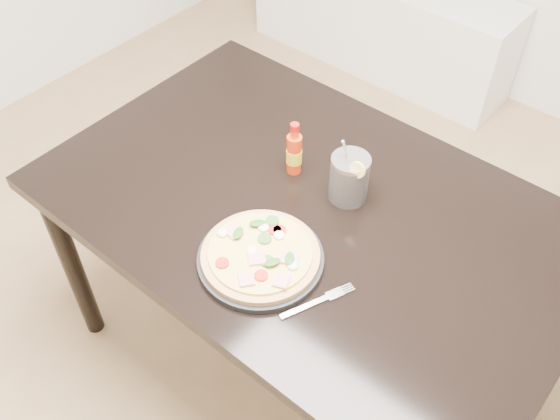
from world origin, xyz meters
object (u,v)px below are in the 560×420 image
Objects in this scene: hot_sauce_bottle at (294,153)px; cola_cup at (349,179)px; dining_table at (308,226)px; plate at (261,259)px; media_console at (380,21)px; pizza at (261,254)px; fork at (320,301)px.

hot_sauce_bottle is 0.17m from cola_cup.
hot_sauce_bottle is at bearing 146.44° from dining_table.
media_console is at bearing 114.07° from plate.
hot_sauce_bottle is (-0.14, 0.30, 0.04)m from pizza.
plate is 0.33m from hot_sauce_bottle.
dining_table is 8.62× the size of hot_sauce_bottle.
fork reaches higher than dining_table.
dining_table is at bearing -63.80° from media_console.
pizza is 0.31m from cola_cup.
media_console is (-0.83, 1.87, -0.53)m from pizza.
plate is 1.07× the size of pizza.
fork is (0.18, -0.00, -0.02)m from pizza.
dining_table reaches higher than media_console.
fork is at bearing -64.66° from cola_cup.
media_console is at bearing 141.51° from fork.
dining_table is at bearing -33.56° from hot_sauce_bottle.
plate is 2.11m from media_console.
plate is at bearing -96.64° from pizza.
hot_sauce_bottle is at bearing 115.10° from pizza.
plate is at bearing -157.50° from fork.
pizza is (0.00, 0.00, 0.02)m from plate.
fork is 2.19m from media_console.
pizza reaches higher than plate.
fork is at bearing -0.54° from plate.
pizza is 0.20× the size of media_console.
pizza is (0.02, -0.22, 0.11)m from dining_table.
plate is at bearing -64.96° from hot_sauce_bottle.
plate is (0.02, -0.22, 0.09)m from dining_table.
media_console is (-0.70, 1.57, -0.56)m from hot_sauce_bottle.
cola_cup is 1.87m from media_console.
pizza is 1.75× the size of hot_sauce_bottle.
hot_sauce_bottle reaches higher than dining_table.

